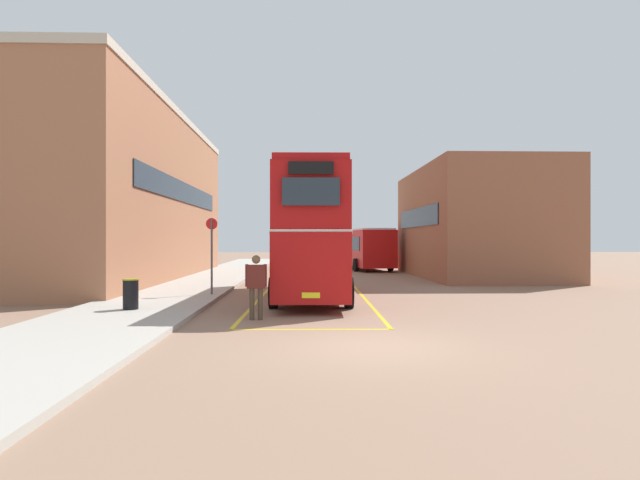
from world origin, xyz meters
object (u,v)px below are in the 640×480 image
litter_bin (131,294)px  bus_stop_sign (212,249)px  single_deck_bus (364,248)px  pedestrian_boarding (256,282)px  double_decker_bus (312,232)px

litter_bin → bus_stop_sign: 4.69m
single_deck_bus → pedestrian_boarding: bearing=-103.5°
bus_stop_sign → single_deck_bus: bearing=67.0°
pedestrian_boarding → litter_bin: size_ratio=1.96×
single_deck_bus → bus_stop_sign: size_ratio=3.20×
single_deck_bus → bus_stop_sign: (-8.04, -18.92, 0.24)m
double_decker_bus → bus_stop_sign: (-3.82, -0.10, -0.63)m
single_deck_bus → litter_bin: 25.09m
single_deck_bus → litter_bin: size_ratio=10.22×
single_deck_bus → litter_bin: (-9.70, -23.12, -1.04)m
double_decker_bus → single_deck_bus: double_decker_bus is taller
single_deck_bus → pedestrian_boarding: single_deck_bus is taller
litter_bin → bus_stop_sign: size_ratio=0.31×
double_decker_bus → litter_bin: double_decker_bus is taller
single_deck_bus → pedestrian_boarding: (-5.84, -24.37, -0.59)m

